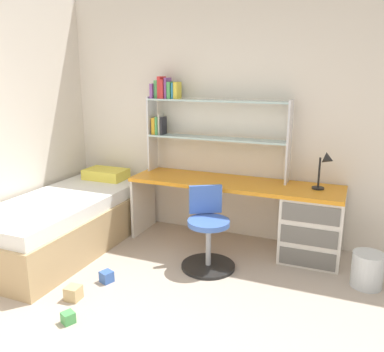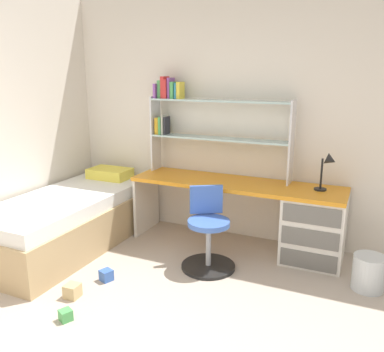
{
  "view_description": "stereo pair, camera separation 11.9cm",
  "coord_description": "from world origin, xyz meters",
  "px_view_note": "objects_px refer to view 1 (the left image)",
  "views": [
    {
      "loc": [
        1.08,
        -1.51,
        1.84
      ],
      "look_at": [
        -0.27,
        1.75,
        0.92
      ],
      "focal_mm": 37.66,
      "sensor_mm": 36.0,
      "label": 1
    },
    {
      "loc": [
        1.19,
        -1.46,
        1.84
      ],
      "look_at": [
        -0.27,
        1.75,
        0.92
      ],
      "focal_mm": 37.66,
      "sensor_mm": 36.0,
      "label": 2
    }
  ],
  "objects_px": {
    "waste_bin": "(367,270)",
    "desk_lamp": "(326,165)",
    "toy_block_green_2": "(68,318)",
    "swivel_chair": "(208,237)",
    "bookshelf_hutch": "(197,117)",
    "bed_platform": "(67,221)",
    "desk": "(290,217)",
    "toy_block_blue_1": "(107,277)",
    "toy_block_natural_0": "(73,293)"
  },
  "relations": [
    {
      "from": "waste_bin",
      "to": "desk_lamp",
      "type": "bearing_deg",
      "value": 136.7
    },
    {
      "from": "desk_lamp",
      "to": "toy_block_green_2",
      "type": "relative_size",
      "value": 4.39
    },
    {
      "from": "swivel_chair",
      "to": "toy_block_green_2",
      "type": "relative_size",
      "value": 8.91
    },
    {
      "from": "bookshelf_hutch",
      "to": "bed_platform",
      "type": "height_order",
      "value": "bookshelf_hutch"
    },
    {
      "from": "desk",
      "to": "swivel_chair",
      "type": "bearing_deg",
      "value": -139.74
    },
    {
      "from": "swivel_chair",
      "to": "bed_platform",
      "type": "xyz_separation_m",
      "value": [
        -1.56,
        -0.15,
        -0.02
      ]
    },
    {
      "from": "swivel_chair",
      "to": "bed_platform",
      "type": "distance_m",
      "value": 1.57
    },
    {
      "from": "bookshelf_hutch",
      "to": "toy_block_green_2",
      "type": "xyz_separation_m",
      "value": [
        -0.24,
        -2.02,
        -1.32
      ]
    },
    {
      "from": "toy_block_green_2",
      "to": "desk",
      "type": "bearing_deg",
      "value": 54.24
    },
    {
      "from": "swivel_chair",
      "to": "toy_block_blue_1",
      "type": "distance_m",
      "value": 1.01
    },
    {
      "from": "toy_block_blue_1",
      "to": "desk_lamp",
      "type": "bearing_deg",
      "value": 35.84
    },
    {
      "from": "desk",
      "to": "waste_bin",
      "type": "xyz_separation_m",
      "value": [
        0.75,
        -0.39,
        -0.25
      ]
    },
    {
      "from": "bookshelf_hutch",
      "to": "toy_block_green_2",
      "type": "height_order",
      "value": "bookshelf_hutch"
    },
    {
      "from": "waste_bin",
      "to": "toy_block_blue_1",
      "type": "distance_m",
      "value": 2.31
    },
    {
      "from": "desk_lamp",
      "to": "toy_block_natural_0",
      "type": "distance_m",
      "value": 2.57
    },
    {
      "from": "toy_block_natural_0",
      "to": "toy_block_blue_1",
      "type": "xyz_separation_m",
      "value": [
        0.09,
        0.35,
        -0.01
      ]
    },
    {
      "from": "toy_block_blue_1",
      "to": "toy_block_green_2",
      "type": "distance_m",
      "value": 0.64
    },
    {
      "from": "swivel_chair",
      "to": "desk",
      "type": "bearing_deg",
      "value": 40.26
    },
    {
      "from": "desk",
      "to": "swivel_chair",
      "type": "distance_m",
      "value": 0.89
    },
    {
      "from": "swivel_chair",
      "to": "toy_block_blue_1",
      "type": "relative_size",
      "value": 7.72
    },
    {
      "from": "desk",
      "to": "desk_lamp",
      "type": "distance_m",
      "value": 0.64
    },
    {
      "from": "desk",
      "to": "toy_block_green_2",
      "type": "height_order",
      "value": "desk"
    },
    {
      "from": "toy_block_blue_1",
      "to": "swivel_chair",
      "type": "bearing_deg",
      "value": 40.99
    },
    {
      "from": "bookshelf_hutch",
      "to": "toy_block_blue_1",
      "type": "distance_m",
      "value": 1.94
    },
    {
      "from": "bed_platform",
      "to": "waste_bin",
      "type": "distance_m",
      "value": 3.01
    },
    {
      "from": "swivel_chair",
      "to": "waste_bin",
      "type": "relative_size",
      "value": 2.5
    },
    {
      "from": "bookshelf_hutch",
      "to": "swivel_chair",
      "type": "bearing_deg",
      "value": -61.27
    },
    {
      "from": "bed_platform",
      "to": "waste_bin",
      "type": "relative_size",
      "value": 6.63
    },
    {
      "from": "desk",
      "to": "desk_lamp",
      "type": "height_order",
      "value": "desk_lamp"
    },
    {
      "from": "toy_block_natural_0",
      "to": "toy_block_blue_1",
      "type": "bearing_deg",
      "value": 76.06
    },
    {
      "from": "desk_lamp",
      "to": "waste_bin",
      "type": "height_order",
      "value": "desk_lamp"
    },
    {
      "from": "toy_block_natural_0",
      "to": "desk",
      "type": "bearing_deg",
      "value": 46.21
    },
    {
      "from": "desk_lamp",
      "to": "toy_block_blue_1",
      "type": "relative_size",
      "value": 3.81
    },
    {
      "from": "swivel_chair",
      "to": "toy_block_natural_0",
      "type": "bearing_deg",
      "value": -129.69
    },
    {
      "from": "swivel_chair",
      "to": "waste_bin",
      "type": "distance_m",
      "value": 1.45
    },
    {
      "from": "bed_platform",
      "to": "swivel_chair",
      "type": "bearing_deg",
      "value": 5.3
    },
    {
      "from": "bookshelf_hutch",
      "to": "waste_bin",
      "type": "xyz_separation_m",
      "value": [
        1.84,
        -0.57,
        -1.21
      ]
    },
    {
      "from": "swivel_chair",
      "to": "toy_block_green_2",
      "type": "height_order",
      "value": "swivel_chair"
    },
    {
      "from": "desk",
      "to": "bookshelf_hutch",
      "type": "xyz_separation_m",
      "value": [
        -1.09,
        0.18,
        0.96
      ]
    },
    {
      "from": "bookshelf_hutch",
      "to": "desk_lamp",
      "type": "bearing_deg",
      "value": -6.17
    },
    {
      "from": "desk",
      "to": "toy_block_natural_0",
      "type": "height_order",
      "value": "desk"
    },
    {
      "from": "waste_bin",
      "to": "toy_block_natural_0",
      "type": "relative_size",
      "value": 2.66
    },
    {
      "from": "desk_lamp",
      "to": "toy_block_blue_1",
      "type": "bearing_deg",
      "value": -144.16
    },
    {
      "from": "toy_block_natural_0",
      "to": "toy_block_green_2",
      "type": "xyz_separation_m",
      "value": [
        0.17,
        -0.28,
        -0.01
      ]
    },
    {
      "from": "swivel_chair",
      "to": "toy_block_natural_0",
      "type": "relative_size",
      "value": 6.65
    },
    {
      "from": "bed_platform",
      "to": "bookshelf_hutch",
      "type": "bearing_deg",
      "value": 37.93
    },
    {
      "from": "desk_lamp",
      "to": "waste_bin",
      "type": "relative_size",
      "value": 1.23
    },
    {
      "from": "bookshelf_hutch",
      "to": "desk_lamp",
      "type": "relative_size",
      "value": 4.16
    },
    {
      "from": "swivel_chair",
      "to": "waste_bin",
      "type": "height_order",
      "value": "swivel_chair"
    },
    {
      "from": "desk_lamp",
      "to": "toy_block_natural_0",
      "type": "bearing_deg",
      "value": -138.58
    }
  ]
}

